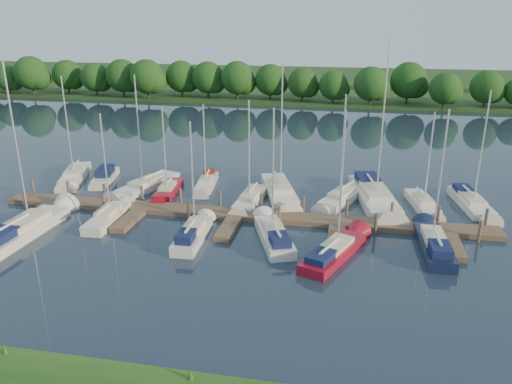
% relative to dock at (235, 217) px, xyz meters
% --- Properties ---
extents(ground, '(260.00, 260.00, 0.00)m').
position_rel_dock_xyz_m(ground, '(0.00, -7.31, -0.20)').
color(ground, '#192333').
rests_on(ground, ground).
extents(dock, '(40.00, 6.00, 0.40)m').
position_rel_dock_xyz_m(dock, '(0.00, 0.00, 0.00)').
color(dock, brown).
rests_on(dock, ground).
extents(mooring_pilings, '(38.24, 2.84, 2.00)m').
position_rel_dock_xyz_m(mooring_pilings, '(0.00, 1.13, 0.40)').
color(mooring_pilings, '#473D33').
rests_on(mooring_pilings, ground).
extents(far_shore, '(180.00, 30.00, 0.60)m').
position_rel_dock_xyz_m(far_shore, '(0.00, 67.69, 0.10)').
color(far_shore, '#203B16').
rests_on(far_shore, ground).
extents(distant_hill, '(220.00, 40.00, 1.40)m').
position_rel_dock_xyz_m(distant_hill, '(0.00, 92.69, 0.50)').
color(distant_hill, '#2C5023').
rests_on(distant_hill, ground).
extents(treeline, '(145.74, 9.90, 8.24)m').
position_rel_dock_xyz_m(treeline, '(7.22, 54.70, 3.69)').
color(treeline, '#38281C').
rests_on(treeline, ground).
extents(sailboat_n_0, '(4.09, 8.17, 10.39)m').
position_rel_dock_xyz_m(sailboat_n_0, '(-17.98, 7.08, 0.07)').
color(sailboat_n_0, silver).
rests_on(sailboat_n_0, ground).
extents(motorboat, '(2.76, 5.88, 1.58)m').
position_rel_dock_xyz_m(motorboat, '(-14.79, 7.23, 0.14)').
color(motorboat, silver).
rests_on(motorboat, ground).
extents(sailboat_n_2, '(4.07, 8.67, 10.85)m').
position_rel_dock_xyz_m(sailboat_n_2, '(-9.94, 5.49, 0.06)').
color(sailboat_n_2, silver).
rests_on(sailboat_n_2, ground).
extents(sailboat_n_3, '(2.05, 6.47, 8.28)m').
position_rel_dock_xyz_m(sailboat_n_3, '(-7.36, 4.70, 0.07)').
color(sailboat_n_3, maroon).
rests_on(sailboat_n_3, ground).
extents(sailboat_n_4, '(2.21, 6.41, 8.21)m').
position_rel_dock_xyz_m(sailboat_n_4, '(-4.52, 7.35, 0.11)').
color(sailboat_n_4, silver).
rests_on(sailboat_n_4, ground).
extents(sailboat_n_5, '(2.08, 7.27, 9.27)m').
position_rel_dock_xyz_m(sailboat_n_5, '(0.43, 3.73, 0.07)').
color(sailboat_n_5, silver).
rests_on(sailboat_n_5, ground).
extents(sailboat_n_6, '(4.62, 9.44, 12.00)m').
position_rel_dock_xyz_m(sailboat_n_6, '(2.67, 6.12, 0.08)').
color(sailboat_n_6, silver).
rests_on(sailboat_n_6, ground).
extents(sailboat_n_7, '(4.22, 7.41, 9.73)m').
position_rel_dock_xyz_m(sailboat_n_7, '(8.09, 5.56, 0.08)').
color(sailboat_n_7, silver).
rests_on(sailboat_n_7, ground).
extents(sailboat_n_8, '(4.52, 11.51, 14.35)m').
position_rel_dock_xyz_m(sailboat_n_8, '(10.96, 6.27, 0.14)').
color(sailboat_n_8, silver).
rests_on(sailboat_n_8, ground).
extents(sailboat_n_9, '(2.55, 6.65, 8.48)m').
position_rel_dock_xyz_m(sailboat_n_9, '(14.88, 5.58, 0.07)').
color(sailboat_n_9, silver).
rests_on(sailboat_n_9, ground).
extents(sailboat_n_10, '(2.85, 8.13, 10.15)m').
position_rel_dock_xyz_m(sailboat_n_10, '(18.93, 6.56, 0.11)').
color(sailboat_n_10, silver).
rests_on(sailboat_n_10, ground).
extents(sailboat_s_0, '(2.69, 10.16, 12.83)m').
position_rel_dock_xyz_m(sailboat_s_0, '(-14.57, -5.57, 0.13)').
color(sailboat_s_0, silver).
rests_on(sailboat_s_0, ground).
extents(sailboat_s_1, '(1.80, 6.77, 8.87)m').
position_rel_dock_xyz_m(sailboat_s_1, '(-9.67, -2.11, 0.08)').
color(sailboat_s_1, silver).
rests_on(sailboat_s_1, ground).
extents(sailboat_s_2, '(1.83, 6.80, 8.99)m').
position_rel_dock_xyz_m(sailboat_s_2, '(-2.08, -4.20, 0.15)').
color(sailboat_s_2, silver).
rests_on(sailboat_s_2, ground).
extents(sailboat_s_3, '(3.98, 7.60, 9.87)m').
position_rel_dock_xyz_m(sailboat_s_3, '(3.59, -3.15, 0.13)').
color(sailboat_s_3, silver).
rests_on(sailboat_s_3, ground).
extents(sailboat_s_4, '(4.33, 7.90, 10.10)m').
position_rel_dock_xyz_m(sailboat_s_4, '(8.05, -4.81, 0.11)').
color(sailboat_s_4, maroon).
rests_on(sailboat_s_4, ground).
extents(sailboat_s_5, '(2.12, 7.79, 10.12)m').
position_rel_dock_xyz_m(sailboat_s_5, '(14.63, -2.60, 0.14)').
color(sailboat_s_5, '#0F1A34').
rests_on(sailboat_s_5, ground).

